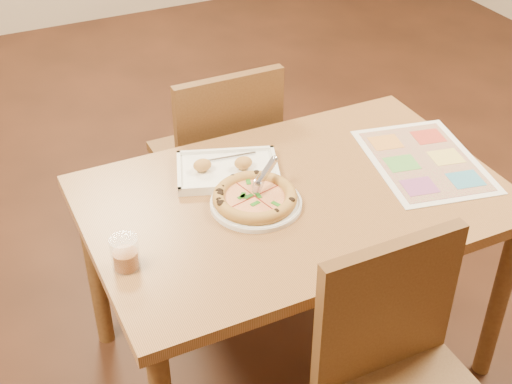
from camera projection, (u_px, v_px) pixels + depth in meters
name	position (u px, v px, depth m)	size (l,w,h in m)	color
dining_table	(295.00, 216.00, 2.27)	(1.30, 0.85, 0.72)	#97633C
chair_near	(402.00, 362.00, 1.87)	(0.42, 0.42, 0.47)	brown
chair_far	(221.00, 145.00, 2.75)	(0.42, 0.42, 0.47)	brown
plate	(256.00, 203.00, 2.17)	(0.28, 0.28, 0.02)	white
pizza	(255.00, 197.00, 2.16)	(0.26, 0.26, 0.04)	gold
pizza_cutter	(264.00, 175.00, 2.17)	(0.12, 0.08, 0.08)	silver
appetizer_tray	(227.00, 171.00, 2.31)	(0.38, 0.32, 0.06)	white
glass_tumbler	(125.00, 255.00, 1.92)	(0.08, 0.08, 0.10)	#773409
menu	(424.00, 161.00, 2.38)	(0.34, 0.48, 0.01)	white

